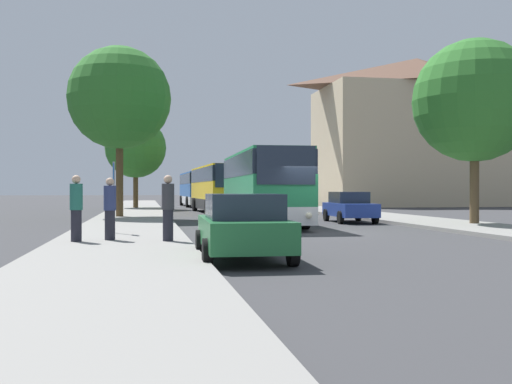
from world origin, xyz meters
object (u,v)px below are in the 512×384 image
object	(u,v)px
parked_car_right_far	(290,201)
pedestrian_waiting_near	(76,208)
tree_right_near	(475,101)
tree_left_near	(119,98)
pedestrian_waiting_far	(168,207)
bus_stop_sign	(114,189)
parked_car_left_curb	(243,226)
parked_car_right_near	(349,207)
bus_front	(262,187)
pedestrian_walking_back	(110,208)
bus_middle	(218,188)
tree_left_far	(136,148)
bus_rear	(197,188)

from	to	relation	value
parked_car_right_far	pedestrian_waiting_near	size ratio (longest dim) A/B	2.46
tree_right_near	pedestrian_waiting_near	bearing A→B (deg)	-158.47
tree_left_near	pedestrian_waiting_far	bearing A→B (deg)	-82.91
bus_stop_sign	tree_right_near	xyz separation A→B (m)	(15.24, 3.17, 3.85)
parked_car_left_curb	parked_car_right_near	bearing A→B (deg)	63.92
bus_front	pedestrian_walking_back	xyz separation A→B (m)	(-6.32, -8.91, -0.68)
pedestrian_waiting_far	parked_car_right_near	bearing A→B (deg)	-133.94
bus_middle	tree_left_far	world-z (taller)	tree_left_far
parked_car_right_near	tree_right_near	size ratio (longest dim) A/B	0.54
parked_car_right_far	pedestrian_walking_back	world-z (taller)	pedestrian_walking_back
bus_middle	tree_right_near	distance (m)	20.05
bus_middle	bus_rear	distance (m)	15.98
parked_car_left_curb	tree_right_near	size ratio (longest dim) A/B	0.53
bus_middle	tree_left_near	bearing A→B (deg)	-131.33
pedestrian_waiting_near	tree_left_far	size ratio (longest dim) A/B	0.26
bus_rear	parked_car_right_near	bearing A→B (deg)	-81.45
tree_left_near	tree_left_far	size ratio (longest dim) A/B	1.27
pedestrian_waiting_near	bus_stop_sign	bearing A→B (deg)	82.21
bus_stop_sign	tree_left_near	world-z (taller)	tree_left_near
pedestrian_waiting_near	pedestrian_waiting_far	bearing A→B (deg)	1.16
bus_middle	parked_car_left_curb	world-z (taller)	bus_middle
parked_car_left_curb	parked_car_right_far	xyz separation A→B (m)	(8.21, 28.88, -0.04)
parked_car_right_near	tree_left_far	size ratio (longest dim) A/B	0.59
bus_rear	pedestrian_walking_back	bearing A→B (deg)	-99.86
bus_front	tree_left_far	distance (m)	23.82
tree_left_near	parked_car_right_near	bearing A→B (deg)	-25.20
parked_car_right_near	tree_right_near	bearing A→B (deg)	137.29
bus_stop_sign	tree_left_far	world-z (taller)	tree_left_far
bus_rear	tree_left_near	world-z (taller)	tree_left_near
pedestrian_waiting_far	parked_car_right_far	bearing A→B (deg)	-114.76
parked_car_right_far	bus_middle	bearing A→B (deg)	9.29
parked_car_right_near	parked_car_right_far	bearing A→B (deg)	-89.14
pedestrian_walking_back	tree_right_near	xyz separation A→B (m)	(15.21, 5.99, 4.43)
bus_front	bus_stop_sign	distance (m)	8.80
pedestrian_waiting_near	pedestrian_walking_back	size ratio (longest dim) A/B	1.03
tree_left_far	tree_left_near	bearing A→B (deg)	-92.21
bus_middle	bus_rear	bearing A→B (deg)	88.52
pedestrian_walking_back	bus_rear	bearing A→B (deg)	10.95
parked_car_left_curb	bus_rear	bearing A→B (deg)	88.25
bus_front	pedestrian_waiting_far	size ratio (longest dim) A/B	5.73
tree_left_far	parked_car_left_curb	bearing A→B (deg)	-85.29
bus_front	bus_stop_sign	size ratio (longest dim) A/B	4.47
bus_stop_sign	pedestrian_waiting_far	world-z (taller)	bus_stop_sign
pedestrian_waiting_far	pedestrian_walking_back	xyz separation A→B (m)	(-1.66, 0.66, -0.04)
bus_stop_sign	pedestrian_waiting_far	bearing A→B (deg)	-64.07
bus_front	parked_car_right_near	distance (m)	4.96
bus_middle	parked_car_right_far	world-z (taller)	bus_middle
bus_front	parked_car_right_far	size ratio (longest dim) A/B	2.34
parked_car_right_near	tree_left_near	distance (m)	13.84
bus_middle	parked_car_left_curb	xyz separation A→B (m)	(-2.81, -27.82, -0.94)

